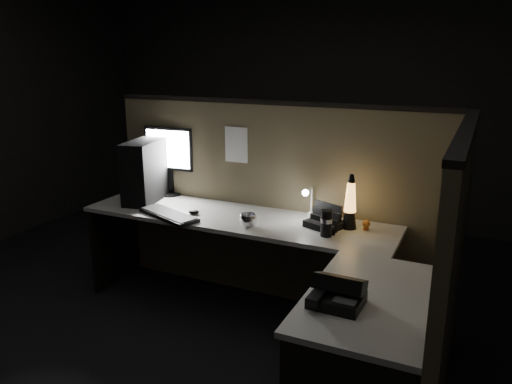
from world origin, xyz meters
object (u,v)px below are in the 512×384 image
at_px(pc_tower, 145,171).
at_px(desk_phone, 337,293).
at_px(monitor, 169,154).
at_px(lava_lamp, 350,206).
at_px(keyboard, 169,215).

relative_size(pc_tower, desk_phone, 1.87).
relative_size(monitor, desk_phone, 2.18).
xyz_separation_m(pc_tower, lava_lamp, (1.63, 0.05, -0.09)).
height_order(keyboard, lava_lamp, lava_lamp).
bearing_deg(desk_phone, monitor, 146.65).
xyz_separation_m(pc_tower, desk_phone, (1.84, -1.00, -0.19)).
relative_size(keyboard, desk_phone, 2.00).
bearing_deg(pc_tower, monitor, 62.25).
bearing_deg(lava_lamp, monitor, 172.89).
distance_m(monitor, lava_lamp, 1.58).
xyz_separation_m(monitor, desk_phone, (1.77, -1.24, -0.28)).
bearing_deg(keyboard, monitor, 142.95).
distance_m(keyboard, lava_lamp, 1.28).
relative_size(pc_tower, keyboard, 0.94).
distance_m(keyboard, desk_phone, 1.63).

